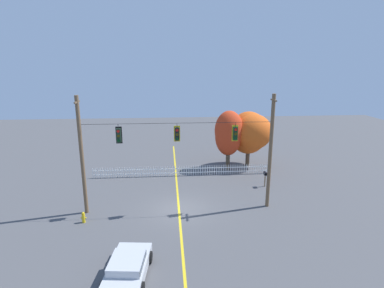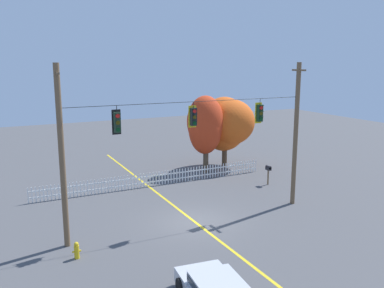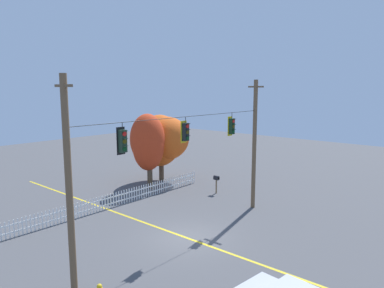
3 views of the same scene
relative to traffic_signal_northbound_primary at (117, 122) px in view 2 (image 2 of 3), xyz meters
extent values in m
plane|color=#4C4C4F|center=(4.07, -0.01, -5.68)|extent=(80.00, 80.00, 0.00)
cube|color=gold|center=(4.07, -0.01, -5.68)|extent=(0.16, 36.00, 0.01)
cylinder|color=brown|center=(-2.60, -0.01, -1.46)|extent=(0.27, 0.27, 8.44)
cylinder|color=brown|center=(10.73, -0.01, -1.46)|extent=(0.27, 0.27, 8.44)
cube|color=brown|center=(-2.60, -0.01, 2.31)|extent=(0.10, 1.10, 0.10)
cube|color=brown|center=(10.73, -0.01, 2.31)|extent=(0.10, 1.10, 0.10)
cylinder|color=black|center=(4.07, -0.01, 0.79)|extent=(13.13, 0.02, 0.02)
cylinder|color=black|center=(0.00, -0.01, 0.64)|extent=(0.03, 0.03, 0.32)
cube|color=black|center=(0.00, 0.12, 0.00)|extent=(0.43, 0.02, 1.19)
cube|color=#1E3323|center=(0.00, -0.01, 0.00)|extent=(0.30, 0.24, 0.96)
cylinder|color=red|center=(0.00, -0.14, 0.32)|extent=(0.20, 0.03, 0.20)
cube|color=#1E3323|center=(0.00, -0.19, 0.43)|extent=(0.22, 0.12, 0.06)
cylinder|color=#463B09|center=(0.00, -0.14, 0.00)|extent=(0.20, 0.03, 0.20)
cube|color=#1E3323|center=(0.00, -0.19, 0.11)|extent=(0.22, 0.12, 0.06)
cylinder|color=#073513|center=(0.00, -0.14, -0.32)|extent=(0.20, 0.03, 0.20)
cube|color=#1E3323|center=(0.00, -0.19, -0.21)|extent=(0.22, 0.12, 0.06)
cylinder|color=black|center=(4.00, -0.01, 0.64)|extent=(0.03, 0.03, 0.32)
cube|color=yellow|center=(4.00, 0.12, 0.02)|extent=(0.43, 0.02, 1.13)
cube|color=black|center=(4.00, -0.01, 0.02)|extent=(0.30, 0.24, 0.91)
cylinder|color=red|center=(4.00, -0.14, 0.33)|extent=(0.20, 0.03, 0.20)
cube|color=black|center=(4.00, -0.19, 0.44)|extent=(0.22, 0.12, 0.06)
cylinder|color=#463B09|center=(4.00, -0.14, 0.02)|extent=(0.20, 0.03, 0.20)
cube|color=black|center=(4.00, -0.19, 0.14)|extent=(0.22, 0.12, 0.06)
cylinder|color=#073513|center=(4.00, -0.14, -0.28)|extent=(0.20, 0.03, 0.20)
cube|color=black|center=(4.00, -0.19, -0.16)|extent=(0.22, 0.12, 0.06)
cylinder|color=black|center=(8.11, -0.01, 0.62)|extent=(0.03, 0.03, 0.34)
cube|color=yellow|center=(8.11, 0.12, -0.01)|extent=(0.43, 0.02, 1.16)
cube|color=black|center=(8.11, -0.01, -0.01)|extent=(0.30, 0.24, 0.93)
cylinder|color=red|center=(8.11, -0.14, 0.30)|extent=(0.20, 0.03, 0.20)
cube|color=black|center=(8.11, -0.19, 0.41)|extent=(0.22, 0.12, 0.06)
cylinder|color=#463B09|center=(8.11, -0.14, -0.01)|extent=(0.20, 0.03, 0.20)
cube|color=black|center=(8.11, -0.19, 0.10)|extent=(0.22, 0.12, 0.06)
cylinder|color=#073513|center=(8.11, -0.14, -0.32)|extent=(0.20, 0.03, 0.20)
cube|color=black|center=(8.11, -0.19, -0.21)|extent=(0.22, 0.12, 0.06)
cube|color=white|center=(-3.69, 7.05, -5.19)|extent=(0.06, 0.04, 0.98)
cube|color=white|center=(-3.47, 7.05, -5.19)|extent=(0.06, 0.04, 0.98)
cube|color=white|center=(-3.24, 7.05, -5.19)|extent=(0.06, 0.04, 0.98)
cube|color=white|center=(-3.02, 7.05, -5.19)|extent=(0.06, 0.04, 0.98)
cube|color=white|center=(-2.80, 7.05, -5.19)|extent=(0.06, 0.04, 0.98)
cube|color=white|center=(-2.57, 7.05, -5.19)|extent=(0.06, 0.04, 0.98)
cube|color=white|center=(-2.35, 7.05, -5.19)|extent=(0.06, 0.04, 0.98)
cube|color=white|center=(-2.12, 7.05, -5.19)|extent=(0.06, 0.04, 0.98)
cube|color=white|center=(-1.90, 7.05, -5.19)|extent=(0.06, 0.04, 0.98)
cube|color=white|center=(-1.67, 7.05, -5.19)|extent=(0.06, 0.04, 0.98)
cube|color=white|center=(-1.45, 7.05, -5.19)|extent=(0.06, 0.04, 0.98)
cube|color=white|center=(-1.22, 7.05, -5.19)|extent=(0.06, 0.04, 0.98)
cube|color=white|center=(-1.00, 7.05, -5.19)|extent=(0.06, 0.04, 0.98)
cube|color=white|center=(-0.77, 7.05, -5.19)|extent=(0.06, 0.04, 0.98)
cube|color=white|center=(-0.55, 7.05, -5.19)|extent=(0.06, 0.04, 0.98)
cube|color=white|center=(-0.32, 7.05, -5.19)|extent=(0.06, 0.04, 0.98)
cube|color=white|center=(-0.10, 7.05, -5.19)|extent=(0.06, 0.04, 0.98)
cube|color=white|center=(0.13, 7.05, -5.19)|extent=(0.06, 0.04, 0.98)
cube|color=white|center=(0.35, 7.05, -5.19)|extent=(0.06, 0.04, 0.98)
cube|color=white|center=(0.58, 7.05, -5.19)|extent=(0.06, 0.04, 0.98)
cube|color=white|center=(0.80, 7.05, -5.19)|extent=(0.06, 0.04, 0.98)
cube|color=white|center=(1.03, 7.05, -5.19)|extent=(0.06, 0.04, 0.98)
cube|color=white|center=(1.25, 7.05, -5.19)|extent=(0.06, 0.04, 0.98)
cube|color=white|center=(1.47, 7.05, -5.19)|extent=(0.06, 0.04, 0.98)
cube|color=white|center=(1.70, 7.05, -5.19)|extent=(0.06, 0.04, 0.98)
cube|color=white|center=(1.92, 7.05, -5.19)|extent=(0.06, 0.04, 0.98)
cube|color=white|center=(2.15, 7.05, -5.19)|extent=(0.06, 0.04, 0.98)
cube|color=white|center=(2.37, 7.05, -5.19)|extent=(0.06, 0.04, 0.98)
cube|color=white|center=(2.60, 7.05, -5.19)|extent=(0.06, 0.04, 0.98)
cube|color=white|center=(2.82, 7.05, -5.19)|extent=(0.06, 0.04, 0.98)
cube|color=white|center=(3.05, 7.05, -5.19)|extent=(0.06, 0.04, 0.98)
cube|color=white|center=(3.27, 7.05, -5.19)|extent=(0.06, 0.04, 0.98)
cube|color=white|center=(3.50, 7.05, -5.19)|extent=(0.06, 0.04, 0.98)
cube|color=white|center=(3.72, 7.05, -5.19)|extent=(0.06, 0.04, 0.98)
cube|color=white|center=(3.95, 7.05, -5.19)|extent=(0.06, 0.04, 0.98)
cube|color=white|center=(4.17, 7.05, -5.19)|extent=(0.06, 0.04, 0.98)
cube|color=white|center=(4.40, 7.05, -5.19)|extent=(0.06, 0.04, 0.98)
cube|color=white|center=(4.62, 7.05, -5.19)|extent=(0.06, 0.04, 0.98)
cube|color=white|center=(4.85, 7.05, -5.19)|extent=(0.06, 0.04, 0.98)
cube|color=white|center=(5.07, 7.05, -5.19)|extent=(0.06, 0.04, 0.98)
cube|color=white|center=(5.29, 7.05, -5.19)|extent=(0.06, 0.04, 0.98)
cube|color=white|center=(5.52, 7.05, -5.19)|extent=(0.06, 0.04, 0.98)
cube|color=white|center=(5.74, 7.05, -5.19)|extent=(0.06, 0.04, 0.98)
cube|color=white|center=(5.97, 7.05, -5.19)|extent=(0.06, 0.04, 0.98)
cube|color=white|center=(6.19, 7.05, -5.19)|extent=(0.06, 0.04, 0.98)
cube|color=white|center=(6.42, 7.05, -5.19)|extent=(0.06, 0.04, 0.98)
cube|color=white|center=(6.64, 7.05, -5.19)|extent=(0.06, 0.04, 0.98)
cube|color=white|center=(6.87, 7.05, -5.19)|extent=(0.06, 0.04, 0.98)
cube|color=white|center=(7.09, 7.05, -5.19)|extent=(0.06, 0.04, 0.98)
cube|color=white|center=(7.32, 7.05, -5.19)|extent=(0.06, 0.04, 0.98)
cube|color=white|center=(7.54, 7.05, -5.19)|extent=(0.06, 0.04, 0.98)
cube|color=white|center=(7.77, 7.05, -5.19)|extent=(0.06, 0.04, 0.98)
cube|color=white|center=(7.99, 7.05, -5.19)|extent=(0.06, 0.04, 0.98)
cube|color=white|center=(8.22, 7.05, -5.19)|extent=(0.06, 0.04, 0.98)
cube|color=white|center=(8.44, 7.05, -5.19)|extent=(0.06, 0.04, 0.98)
cube|color=white|center=(8.67, 7.05, -5.19)|extent=(0.06, 0.04, 0.98)
cube|color=white|center=(8.89, 7.05, -5.19)|extent=(0.06, 0.04, 0.98)
cube|color=white|center=(9.12, 7.05, -5.19)|extent=(0.06, 0.04, 0.98)
cube|color=white|center=(9.34, 7.05, -5.19)|extent=(0.06, 0.04, 0.98)
cube|color=white|center=(9.56, 7.05, -5.19)|extent=(0.06, 0.04, 0.98)
cube|color=white|center=(9.79, 7.05, -5.19)|extent=(0.06, 0.04, 0.98)
cube|color=white|center=(10.01, 7.05, -5.19)|extent=(0.06, 0.04, 0.98)
cube|color=white|center=(10.24, 7.05, -5.19)|extent=(0.06, 0.04, 0.98)
cube|color=white|center=(10.46, 7.05, -5.19)|extent=(0.06, 0.04, 0.98)
cube|color=white|center=(10.69, 7.05, -5.19)|extent=(0.06, 0.04, 0.98)
cube|color=white|center=(10.91, 7.05, -5.19)|extent=(0.06, 0.04, 0.98)
cube|color=white|center=(11.14, 7.05, -5.19)|extent=(0.06, 0.04, 0.98)
cube|color=white|center=(11.36, 7.05, -5.19)|extent=(0.06, 0.04, 0.98)
cube|color=white|center=(11.59, 7.05, -5.19)|extent=(0.06, 0.04, 0.98)
cube|color=white|center=(11.81, 7.05, -5.19)|extent=(0.06, 0.04, 0.98)
cube|color=white|center=(12.04, 7.05, -5.19)|extent=(0.06, 0.04, 0.98)
cube|color=white|center=(12.26, 7.05, -5.19)|extent=(0.06, 0.04, 0.98)
cube|color=white|center=(12.49, 7.05, -5.19)|extent=(0.06, 0.04, 0.98)
cube|color=white|center=(12.71, 7.05, -5.19)|extent=(0.06, 0.04, 0.98)
cube|color=white|center=(12.94, 7.05, -5.19)|extent=(0.06, 0.04, 0.98)
cube|color=white|center=(4.62, 7.08, -5.39)|extent=(16.63, 0.03, 0.08)
cube|color=white|center=(4.62, 7.08, -4.97)|extent=(16.63, 0.03, 0.08)
cylinder|color=brown|center=(9.36, 8.61, -4.53)|extent=(0.41, 0.41, 2.30)
ellipsoid|color=red|center=(9.37, 8.74, -2.20)|extent=(2.65, 2.27, 4.06)
ellipsoid|color=red|center=(9.46, 8.93, -1.73)|extent=(2.89, 2.58, 3.98)
cylinder|color=brown|center=(11.66, 9.67, -4.61)|extent=(0.41, 0.41, 2.15)
ellipsoid|color=#DB5619|center=(11.68, 9.85, -2.20)|extent=(3.98, 3.40, 4.41)
ellipsoid|color=#DB5619|center=(11.94, 9.24, -1.98)|extent=(3.96, 3.63, 3.67)
cube|color=#B7BABF|center=(1.21, -7.56, -4.74)|extent=(1.81, 2.06, 0.42)
cube|color=#232D38|center=(1.21, -7.56, -4.74)|extent=(1.84, 1.99, 0.27)
cylinder|color=black|center=(0.44, -6.09, -5.36)|extent=(0.25, 0.66, 0.64)
cylinder|color=black|center=(2.27, -6.29, -5.36)|extent=(0.25, 0.66, 0.64)
cube|color=white|center=(0.93, -5.41, -5.13)|extent=(0.20, 0.06, 0.10)
cube|color=white|center=(1.94, -5.52, -5.13)|extent=(0.20, 0.06, 0.10)
cylinder|color=gold|center=(-2.44, -1.50, -5.38)|extent=(0.22, 0.22, 0.60)
sphere|color=gold|center=(-2.44, -1.50, -5.01)|extent=(0.20, 0.20, 0.20)
cylinder|color=gold|center=(-2.59, -1.50, -5.35)|extent=(0.08, 0.08, 0.08)
cylinder|color=gold|center=(-2.29, -1.50, -5.35)|extent=(0.08, 0.08, 0.08)
cube|color=brown|center=(11.73, 3.81, -5.16)|extent=(0.08, 0.08, 1.05)
cube|color=black|center=(11.73, 3.81, -4.52)|extent=(0.22, 0.44, 0.20)
cylinder|color=black|center=(11.73, 3.81, -4.42)|extent=(0.22, 0.44, 0.22)
cube|color=red|center=(11.86, 3.71, -4.41)|extent=(0.02, 0.08, 0.12)
camera|label=1|loc=(3.36, -21.33, 4.86)|focal=29.43mm
camera|label=2|loc=(-5.30, -18.75, 2.82)|focal=38.58mm
camera|label=3|loc=(-9.52, -12.15, 2.22)|focal=33.74mm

